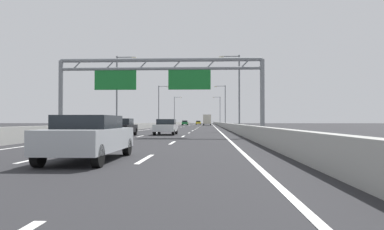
{
  "coord_description": "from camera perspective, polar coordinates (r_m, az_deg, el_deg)",
  "views": [
    {
      "loc": [
        3.91,
        0.53,
        1.26
      ],
      "look_at": [
        1.42,
        54.51,
        2.18
      ],
      "focal_mm": 34.07,
      "sensor_mm": 36.0,
      "label": 1
    }
  ],
  "objects": [
    {
      "name": "lane_dash_right_1",
      "position": [
        12.22,
        -7.35,
        -6.84
      ],
      "size": [
        0.16,
        3.0,
        0.01
      ],
      "primitive_type": "cube",
      "color": "white",
      "rests_on": "ground_plane"
    },
    {
      "name": "streetlamp_right_far",
      "position": [
        84.05,
        5.06,
        1.85
      ],
      "size": [
        2.58,
        0.28,
        9.5
      ],
      "color": "slate",
      "rests_on": "ground_plane"
    },
    {
      "name": "lane_dash_left_1",
      "position": [
        13.32,
        -22.88,
        -6.29
      ],
      "size": [
        0.16,
        3.0,
        0.01
      ],
      "primitive_type": "cube",
      "color": "white",
      "rests_on": "ground_plane"
    },
    {
      "name": "lane_dash_right_2",
      "position": [
        21.12,
        -3.1,
        -4.37
      ],
      "size": [
        0.16,
        3.0,
        0.01
      ],
      "primitive_type": "cube",
      "color": "white",
      "rests_on": "ground_plane"
    },
    {
      "name": "silver_car",
      "position": [
        12.1,
        -15.8,
        -3.29
      ],
      "size": [
        1.86,
        4.63,
        1.44
      ],
      "color": "#A8ADB2",
      "rests_on": "ground_plane"
    },
    {
      "name": "lane_dash_right_17",
      "position": [
        155.99,
        1.86,
        -1.43
      ],
      "size": [
        0.16,
        3.0,
        0.01
      ],
      "primitive_type": "cube",
      "color": "white",
      "rests_on": "ground_plane"
    },
    {
      "name": "box_truck",
      "position": [
        110.48,
        2.39,
        -0.72
      ],
      "size": [
        2.35,
        8.3,
        3.21
      ],
      "color": "#194799",
      "rests_on": "ground_plane"
    },
    {
      "name": "streetlamp_left_distant",
      "position": [
        122.96,
        -2.67,
        0.96
      ],
      "size": [
        2.58,
        0.28,
        9.5
      ],
      "color": "slate",
      "rests_on": "ground_plane"
    },
    {
      "name": "streetlamp_left_far",
      "position": [
        84.74,
        -5.08,
        1.83
      ],
      "size": [
        2.58,
        0.28,
        9.5
      ],
      "color": "slate",
      "rests_on": "ground_plane"
    },
    {
      "name": "lane_dash_left_14",
      "position": [
        129.11,
        0.1,
        -1.53
      ],
      "size": [
        0.16,
        3.0,
        0.01
      ],
      "primitive_type": "cube",
      "color": "white",
      "rests_on": "ground_plane"
    },
    {
      "name": "lane_dash_right_9",
      "position": [
        84.01,
        1.2,
        -1.83
      ],
      "size": [
        0.16,
        3.0,
        0.01
      ],
      "primitive_type": "cube",
      "color": "white",
      "rests_on": "ground_plane"
    },
    {
      "name": "lane_dash_left_16",
      "position": [
        147.09,
        0.41,
        -1.46
      ],
      "size": [
        0.16,
        3.0,
        0.01
      ],
      "primitive_type": "cube",
      "color": "white",
      "rests_on": "ground_plane"
    },
    {
      "name": "lane_dash_left_8",
      "position": [
        75.2,
        -1.72,
        -1.93
      ],
      "size": [
        0.16,
        3.0,
        0.01
      ],
      "primitive_type": "cube",
      "color": "white",
      "rests_on": "ground_plane"
    },
    {
      "name": "lane_dash_left_17",
      "position": [
        156.08,
        0.54,
        -1.43
      ],
      "size": [
        0.16,
        3.0,
        0.01
      ],
      "primitive_type": "cube",
      "color": "white",
      "rests_on": "ground_plane"
    },
    {
      "name": "lane_dash_left_13",
      "position": [
        120.12,
        -0.09,
        -1.57
      ],
      "size": [
        0.16,
        3.0,
        0.01
      ],
      "primitive_type": "cube",
      "color": "white",
      "rests_on": "ground_plane"
    },
    {
      "name": "lane_dash_left_11",
      "position": [
        102.14,
        -0.57,
        -1.68
      ],
      "size": [
        0.16,
        3.0,
        0.01
      ],
      "primitive_type": "cube",
      "color": "white",
      "rests_on": "ground_plane"
    },
    {
      "name": "lane_dash_right_4",
      "position": [
        39.05,
        -0.45,
        -2.81
      ],
      "size": [
        0.16,
        3.0,
        0.01
      ],
      "primitive_type": "cube",
      "color": "white",
      "rests_on": "ground_plane"
    },
    {
      "name": "barrier_right",
      "position": [
        109.52,
        4.21,
        -1.38
      ],
      "size": [
        0.45,
        220.0,
        0.95
      ],
      "color": "#9E9E99",
      "rests_on": "ground_plane"
    },
    {
      "name": "lane_dash_left_6",
      "position": [
        57.27,
        -3.08,
        -2.22
      ],
      "size": [
        0.16,
        3.0,
        0.01
      ],
      "primitive_type": "cube",
      "color": "white",
      "rests_on": "ground_plane"
    },
    {
      "name": "lane_dash_right_6",
      "position": [
        57.03,
        0.52,
        -2.23
      ],
      "size": [
        0.16,
        3.0,
        0.01
      ],
      "primitive_type": "cube",
      "color": "white",
      "rests_on": "ground_plane"
    },
    {
      "name": "lane_dash_right_11",
      "position": [
        102.0,
        1.46,
        -1.68
      ],
      "size": [
        0.16,
        3.0,
        0.01
      ],
      "primitive_type": "cube",
      "color": "white",
      "rests_on": "ground_plane"
    },
    {
      "name": "lane_dash_left_4",
      "position": [
        39.41,
        -5.69,
        -2.79
      ],
      "size": [
        0.16,
        3.0,
        0.01
      ],
      "primitive_type": "cube",
      "color": "white",
      "rests_on": "ground_plane"
    },
    {
      "name": "lane_dash_right_16",
      "position": [
        146.99,
        1.82,
        -1.46
      ],
      "size": [
        0.16,
        3.0,
        0.01
      ],
      "primitive_type": "cube",
      "color": "white",
      "rests_on": "ground_plane"
    },
    {
      "name": "streetlamp_left_mid",
      "position": [
        46.96,
        -11.42,
        4.1
      ],
      "size": [
        2.58,
        0.28,
        9.5
      ],
      "color": "slate",
      "rests_on": "ground_plane"
    },
    {
      "name": "lane_dash_left_12",
      "position": [
        111.13,
        -0.31,
        -1.62
      ],
      "size": [
        0.16,
        3.0,
        0.01
      ],
      "primitive_type": "cube",
      "color": "white",
      "rests_on": "ground_plane"
    },
    {
      "name": "green_car",
      "position": [
        113.52,
        -1.1,
        -1.22
      ],
      "size": [
        1.78,
        4.58,
        1.47
      ],
      "color": "#1E7A38",
      "rests_on": "ground_plane"
    },
    {
      "name": "black_car",
      "position": [
        31.15,
        -10.88,
        -1.89
      ],
      "size": [
        1.79,
        4.26,
        1.48
      ],
      "color": "black",
      "rests_on": "ground_plane"
    },
    {
      "name": "sign_gantry",
      "position": [
        29.63,
        -5.28,
        5.95
      ],
      "size": [
        16.69,
        0.36,
        6.36
      ],
      "color": "gray",
      "rests_on": "ground_plane"
    },
    {
      "name": "edge_line_left",
      "position": [
        87.96,
        -3.34,
        -1.79
      ],
      "size": [
        0.16,
        176.0,
        0.01
      ],
      "primitive_type": "cube",
      "color": "white",
      "rests_on": "ground_plane"
    },
    {
      "name": "yellow_car",
      "position": [
        136.4,
        1.01,
        -1.19
      ],
      "size": [
        1.76,
        4.29,
        1.44
      ],
      "color": "yellow",
      "rests_on": "ground_plane"
    },
    {
      "name": "lane_dash_left_7",
      "position": [
        66.23,
        -2.31,
        -2.06
      ],
      "size": [
        0.16,
        3.0,
        0.01
      ],
      "primitive_type": "cube",
      "color": "white",
      "rests_on": "ground_plane"
    },
    {
      "name": "lane_dash_right_5",
      "position": [
        48.04,
        0.12,
        -2.47
      ],
      "size": [
        0.16,
        3.0,
        0.01
      ],
      "primitive_type": "cube",
      "color": "white",
      "rests_on": "ground_plane"
    },
    {
      "name": "lane_dash_right_15",
      "position": [
        138.0,
        1.76,
        -1.49
      ],
      "size": [
        0.16,
        3.0,
        0.01
      ],
      "primitive_type": "cube",
      "color": "white",
      "rests_on": "ground_plane"
    },
    {
      "name": "white_car",
      "position": [
        33.91,
        -4.1,
        -1.85
      ],
      "size": [
        1.9,
        4.25,
        1.45
      ],
      "color": "silver",
      "rests_on": "ground_plane"
    },
    {
      "name": "lane_dash_left_10",
      "position": [
        93.16,
        -0.87,
        -1.74
      ],
      "size": [
        0.16,
        3.0,
        0.01
      ],
      "primitive_type": "cube",
      "color": "white",
      "rests_on": "ground_plane"
    },
    {
      "name": "ground_plane",
      "position": [
        99.56,
        0.39,
        -1.7
      ],
      "size": [
        260.0,
        260.0,
        0.0
      ],
      "primitive_type": "plane",
      "color": "#262628"
    },
    {
      "name": "lane_dash_left_9",
      "position": [
        84.18,
        -1.25,
        -1.83
      ],
      "size": [
        0.16,
        3.0,
        0.01
      ],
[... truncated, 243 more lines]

